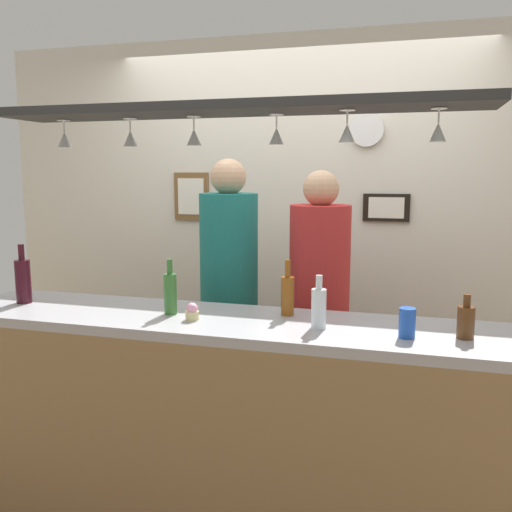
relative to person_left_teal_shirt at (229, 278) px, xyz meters
name	(u,v)px	position (x,y,z in m)	size (l,w,h in m)	color
ground_plane	(251,486)	(0.24, -0.37, -1.07)	(8.00, 8.00, 0.00)	olive
back_wall	(295,228)	(0.24, 0.73, 0.23)	(4.40, 0.06, 2.60)	silver
bar_counter	(218,403)	(0.24, -0.88, -0.37)	(2.70, 0.55, 1.03)	#99999E
overhead_glass_rack	(231,109)	(0.24, -0.67, 0.89)	(2.20, 0.36, 0.04)	black
hanging_wineglass_far_left	(64,139)	(-0.64, -0.62, 0.78)	(0.07, 0.07, 0.13)	silver
hanging_wineglass_left	(131,138)	(-0.28, -0.61, 0.78)	(0.07, 0.07, 0.13)	silver
hanging_wineglass_center_left	(194,136)	(0.05, -0.62, 0.78)	(0.07, 0.07, 0.13)	silver
hanging_wineglass_center	(276,135)	(0.43, -0.61, 0.78)	(0.07, 0.07, 0.13)	silver
hanging_wineglass_center_right	(347,132)	(0.75, -0.70, 0.78)	(0.07, 0.07, 0.13)	silver
hanging_wineglass_right	(438,131)	(1.11, -0.66, 0.78)	(0.07, 0.07, 0.13)	silver
person_left_teal_shirt	(229,278)	(0.00, 0.00, 0.00)	(0.34, 0.34, 1.76)	#2D334C
person_right_red_shirt	(319,291)	(0.54, 0.00, -0.04)	(0.34, 0.34, 1.70)	#2D334C
bottle_beer_amber_tall	(288,294)	(0.48, -0.59, 0.06)	(0.06, 0.06, 0.26)	brown
bottle_wine_dark_red	(23,280)	(-0.86, -0.72, 0.08)	(0.08, 0.08, 0.30)	#380F19
bottle_soda_clear	(319,307)	(0.66, -0.76, 0.06)	(0.06, 0.06, 0.23)	silver
bottle_beer_brown_stubby	(466,321)	(1.25, -0.74, 0.03)	(0.07, 0.07, 0.18)	#512D14
bottle_beer_green_import	(170,292)	(-0.05, -0.72, 0.07)	(0.06, 0.06, 0.26)	#336B2D
drink_can	(407,323)	(1.02, -0.80, 0.02)	(0.07, 0.07, 0.12)	#1E4CB2
cupcake	(192,312)	(0.09, -0.79, 0.00)	(0.06, 0.06, 0.08)	beige
picture_frame_lower_pair	(386,208)	(0.86, 0.69, 0.39)	(0.30, 0.02, 0.18)	black
picture_frame_caricature	(191,196)	(-0.51, 0.69, 0.44)	(0.26, 0.02, 0.34)	brown
wall_clock	(367,129)	(0.72, 0.68, 0.89)	(0.22, 0.22, 0.03)	white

